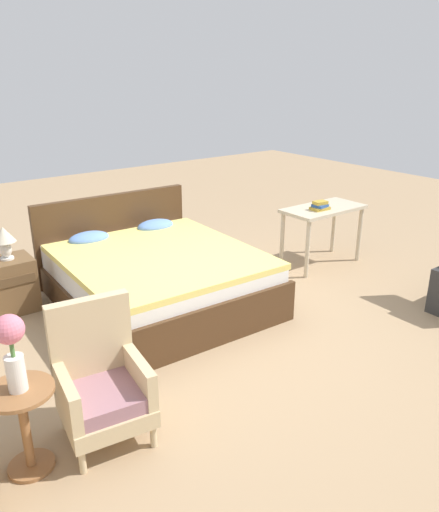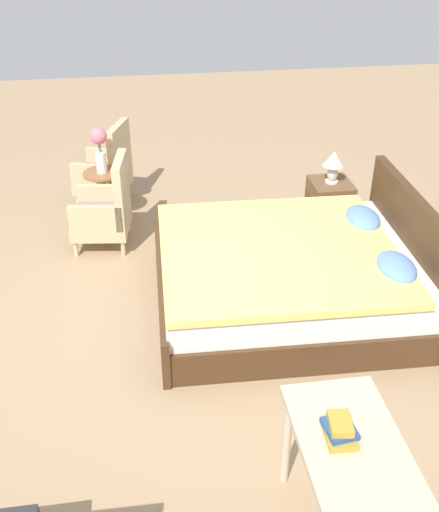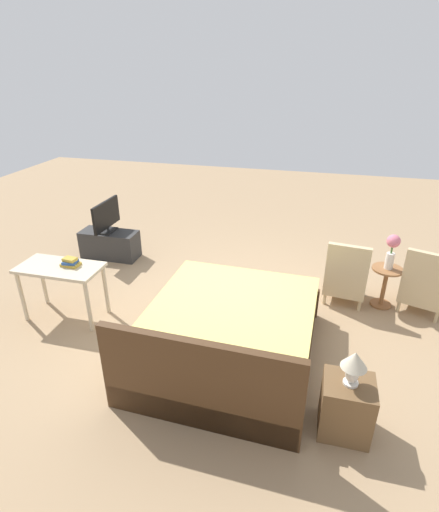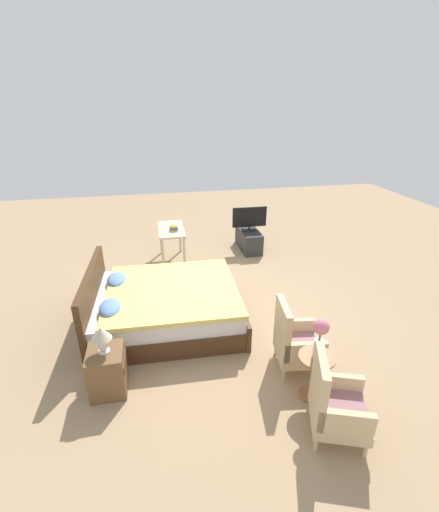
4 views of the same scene
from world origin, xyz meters
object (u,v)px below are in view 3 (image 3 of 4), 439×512
object	(u,v)px
book_stack	(70,262)
armchair_by_window_right	(346,277)
armchair_by_window_left	(424,286)
side_table	(385,282)
tv_flatscreen	(106,216)
table_lamp	(354,364)
flower_vase	(392,248)
nightstand	(346,407)
tv_stand	(110,244)
vanity_desk	(61,274)
bed	(228,335)

from	to	relation	value
book_stack	armchair_by_window_right	bearing A→B (deg)	-160.19
armchair_by_window_left	book_stack	world-z (taller)	armchair_by_window_left
armchair_by_window_right	book_stack	size ratio (longest dim) A/B	4.08
side_table	tv_flatscreen	size ratio (longest dim) A/B	0.74
table_lamp	flower_vase	bearing A→B (deg)	-103.70
nightstand	tv_flatscreen	size ratio (longest dim) A/B	0.72
table_lamp	tv_stand	xyz separation A→B (m)	(3.77, -2.75, -0.53)
nightstand	vanity_desk	size ratio (longest dim) A/B	0.53
bed	table_lamp	bearing A→B (deg)	150.07
armchair_by_window_right	table_lamp	bearing A→B (deg)	88.70
armchair_by_window_left	nightstand	world-z (taller)	armchair_by_window_left
nightstand	tv_flatscreen	world-z (taller)	tv_flatscreen
tv_stand	armchair_by_window_right	bearing A→B (deg)	172.70
side_table	tv_stand	size ratio (longest dim) A/B	0.59
nightstand	book_stack	xyz separation A→B (m)	(3.33, -1.04, 0.50)
armchair_by_window_left	tv_stand	xyz separation A→B (m)	(4.81, -0.49, -0.14)
armchair_by_window_right	side_table	distance (m)	0.51
flower_vase	tv_stand	distance (m)	4.40
side_table	book_stack	xyz separation A→B (m)	(3.89, 1.24, 0.42)
armchair_by_window_left	bed	bearing A→B (deg)	34.28
side_table	vanity_desk	xyz separation A→B (m)	(4.02, 1.30, 0.27)
bed	vanity_desk	world-z (taller)	bed
nightstand	vanity_desk	xyz separation A→B (m)	(3.46, -0.99, 0.35)
tv_stand	vanity_desk	size ratio (longest dim) A/B	0.92
armchair_by_window_right	tv_flatscreen	bearing A→B (deg)	-7.30
flower_vase	armchair_by_window_left	bearing A→B (deg)	177.26
flower_vase	tv_flatscreen	size ratio (longest dim) A/B	0.62
armchair_by_window_left	tv_flatscreen	distance (m)	4.85
tv_flatscreen	vanity_desk	xyz separation A→B (m)	(-0.32, 1.76, -0.11)
armchair_by_window_left	tv_stand	world-z (taller)	armchair_by_window_left
flower_vase	bed	bearing A→B (deg)	41.22
bed	side_table	world-z (taller)	bed
vanity_desk	tv_stand	bearing A→B (deg)	-79.81
tv_stand	tv_flatscreen	size ratio (longest dim) A/B	1.25
tv_flatscreen	book_stack	xyz separation A→B (m)	(-0.45, 1.71, 0.04)
armchair_by_window_left	side_table	size ratio (longest dim) A/B	1.62
tv_stand	vanity_desk	bearing A→B (deg)	100.19
table_lamp	tv_stand	size ratio (longest dim) A/B	0.34
side_table	book_stack	distance (m)	4.10
side_table	nightstand	xyz separation A→B (m)	(0.56, 2.29, -0.08)
armchair_by_window_left	flower_vase	distance (m)	0.68
armchair_by_window_right	nightstand	size ratio (longest dim) A/B	1.67
book_stack	nightstand	bearing A→B (deg)	162.61
armchair_by_window_left	side_table	distance (m)	0.48
table_lamp	book_stack	world-z (taller)	table_lamp
nightstand	table_lamp	bearing A→B (deg)	90.00
flower_vase	book_stack	size ratio (longest dim) A/B	2.12
vanity_desk	armchair_by_window_right	bearing A→B (deg)	-160.09
side_table	tv_flatscreen	bearing A→B (deg)	-6.12
side_table	tv_flatscreen	distance (m)	4.38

